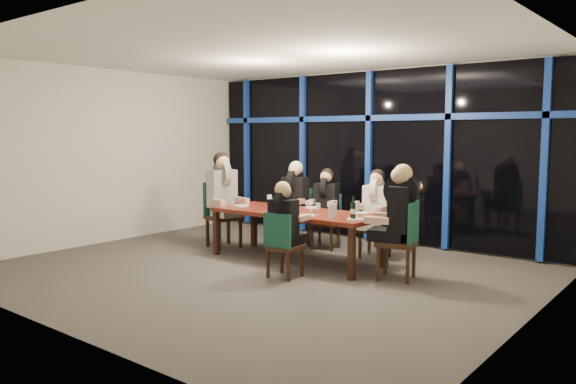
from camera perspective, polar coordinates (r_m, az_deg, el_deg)
name	(u,v)px	position (r m, az deg, el deg)	size (l,w,h in m)	color
room	(260,124)	(7.62, -2.83, 6.94)	(7.04, 7.00, 3.02)	#514B47
window_wall	(371,153)	(10.01, 8.39, 3.94)	(6.86, 0.43, 2.94)	black
dining_table	(296,216)	(8.32, 0.86, -2.41)	(2.60, 1.00, 0.75)	maroon
chair_far_left	(297,214)	(9.46, 0.88, -2.22)	(0.51, 0.51, 0.98)	#311D10
chair_far_mid	(327,218)	(9.30, 4.00, -2.64)	(0.51, 0.51, 0.90)	#311D10
chair_far_right	(377,224)	(8.73, 9.07, -3.19)	(0.47, 0.47, 0.92)	#311D10
chair_end_left	(221,211)	(9.48, -6.84, -1.89)	(0.62, 0.62, 1.08)	#311D10
chair_end_right	(404,236)	(7.40, 11.68, -4.44)	(0.58, 0.58, 1.03)	#311D10
chair_near_mid	(282,242)	(7.34, -0.65, -5.09)	(0.44, 0.44, 0.87)	#311D10
diner_far_left	(294,191)	(9.34, 0.63, 0.07)	(0.52, 0.64, 0.95)	black
diner_far_mid	(326,197)	(9.18, 3.85, -0.49)	(0.51, 0.61, 0.88)	black
diner_far_right	(376,200)	(8.61, 8.91, -0.84)	(0.49, 0.60, 0.90)	silver
diner_end_left	(223,186)	(9.35, -6.60, 0.63)	(0.73, 0.63, 1.05)	black
diner_end_right	(398,205)	(7.36, 11.08, -1.29)	(0.69, 0.59, 1.00)	black
diner_near_mid	(285,215)	(7.34, -0.33, -2.33)	(0.45, 0.56, 0.85)	black
plate_far_left	(276,206)	(8.88, -1.22, -1.38)	(0.24, 0.24, 0.01)	white
plate_far_mid	(313,207)	(8.67, 2.53, -1.57)	(0.24, 0.24, 0.01)	white
plate_far_right	(360,213)	(8.11, 7.33, -2.13)	(0.24, 0.24, 0.01)	white
plate_end_left	(241,206)	(8.90, -4.79, -1.39)	(0.24, 0.24, 0.01)	white
plate_end_right	(355,219)	(7.53, 6.86, -2.76)	(0.24, 0.24, 0.01)	white
plate_near_mid	(307,215)	(7.83, 1.95, -2.39)	(0.24, 0.24, 0.01)	white
wine_bottle	(353,211)	(7.53, 6.62, -1.90)	(0.07, 0.07, 0.31)	black
water_pitcher	(333,211)	(7.60, 4.54, -1.94)	(0.12, 0.11, 0.20)	silver
tea_light	(285,211)	(8.24, -0.33, -1.92)	(0.05, 0.05, 0.03)	#FFA54C
wine_glass_a	(283,202)	(8.39, -0.50, -1.07)	(0.06, 0.06, 0.16)	silver
wine_glass_b	(311,203)	(8.31, 2.34, -1.14)	(0.06, 0.06, 0.16)	white
wine_glass_c	(318,206)	(7.92, 3.07, -1.45)	(0.07, 0.07, 0.17)	silver
wine_glass_d	(269,198)	(8.75, -1.91, -0.63)	(0.07, 0.07, 0.19)	silver
wine_glass_e	(357,205)	(7.98, 7.03, -1.31)	(0.07, 0.07, 0.19)	white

